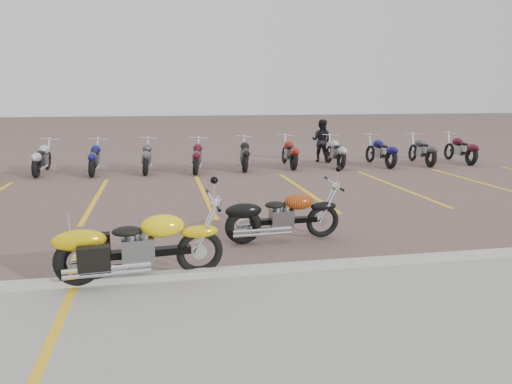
# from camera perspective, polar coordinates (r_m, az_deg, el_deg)

# --- Properties ---
(ground) EXTENTS (100.00, 100.00, 0.00)m
(ground) POSITION_cam_1_polar(r_m,az_deg,el_deg) (9.19, -3.69, -5.12)
(ground) COLOR brown
(ground) RESTS_ON ground
(concrete_apron) EXTENTS (60.00, 5.00, 0.01)m
(concrete_apron) POSITION_cam_1_polar(r_m,az_deg,el_deg) (5.09, 3.22, -19.25)
(concrete_apron) COLOR #9E9B93
(concrete_apron) RESTS_ON ground
(curb) EXTENTS (60.00, 0.18, 0.12)m
(curb) POSITION_cam_1_polar(r_m,az_deg,el_deg) (7.29, -1.65, -9.04)
(curb) COLOR #ADAAA3
(curb) RESTS_ON ground
(parking_stripes) EXTENTS (38.00, 5.50, 0.01)m
(parking_stripes) POSITION_cam_1_polar(r_m,az_deg,el_deg) (13.05, -5.95, -0.22)
(parking_stripes) COLOR gold
(parking_stripes) RESTS_ON ground
(yellow_cruiser) EXTENTS (2.31, 0.40, 0.95)m
(yellow_cruiser) POSITION_cam_1_polar(r_m,az_deg,el_deg) (7.13, -13.45, -6.32)
(yellow_cruiser) COLOR black
(yellow_cruiser) RESTS_ON ground
(flame_cruiser) EXTENTS (2.09, 0.33, 0.86)m
(flame_cruiser) POSITION_cam_1_polar(r_m,az_deg,el_deg) (8.81, 2.77, -2.94)
(flame_cruiser) COLOR black
(flame_cruiser) RESTS_ON ground
(person_b) EXTENTS (0.99, 0.96, 1.61)m
(person_b) POSITION_cam_1_polar(r_m,az_deg,el_deg) (19.22, 7.49, 5.84)
(person_b) COLOR black
(person_b) RESTS_ON ground
(bg_bike_row) EXTENTS (18.86, 2.02, 1.10)m
(bg_bike_row) POSITION_cam_1_polar(r_m,az_deg,el_deg) (16.99, -4.16, 4.35)
(bg_bike_row) COLOR black
(bg_bike_row) RESTS_ON ground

